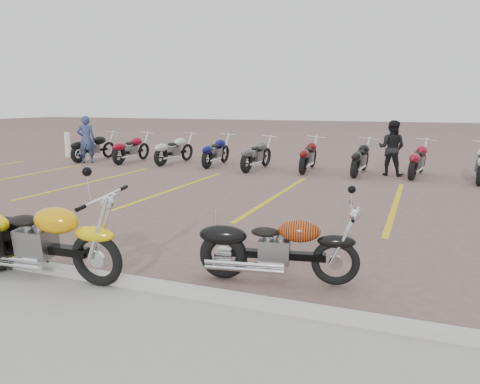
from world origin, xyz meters
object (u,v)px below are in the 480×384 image
object	(u,v)px
flame_cruiser	(274,250)
person_b	(392,148)
bollard	(68,145)
yellow_cruiser	(38,242)
person_a	(86,140)

from	to	relation	value
flame_cruiser	person_b	bearing A→B (deg)	75.57
flame_cruiser	bollard	distance (m)	15.45
flame_cruiser	yellow_cruiser	bearing A→B (deg)	-170.75
yellow_cruiser	person_a	size ratio (longest dim) A/B	1.36
person_a	flame_cruiser	bearing A→B (deg)	103.90
person_a	bollard	world-z (taller)	person_a
flame_cruiser	person_b	world-z (taller)	person_b
yellow_cruiser	flame_cruiser	size ratio (longest dim) A/B	1.19
person_b	bollard	distance (m)	12.63
flame_cruiser	person_b	distance (m)	9.56
yellow_cruiser	person_a	world-z (taller)	person_a
person_a	person_b	world-z (taller)	person_a
person_a	bollard	distance (m)	2.45
person_a	person_b	distance (m)	10.62
yellow_cruiser	flame_cruiser	world-z (taller)	yellow_cruiser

